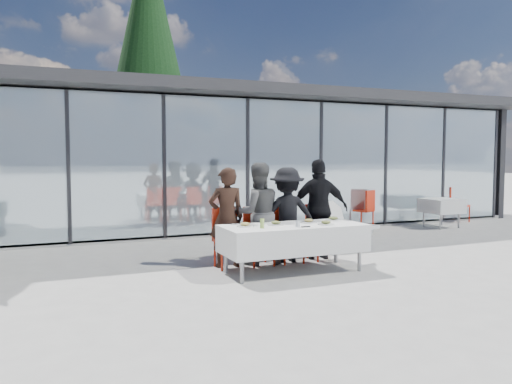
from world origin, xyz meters
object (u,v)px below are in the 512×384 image
diner_chair_c (287,231)px  spare_table_right (441,206)px  diner_a (227,217)px  spare_chair_b (366,207)px  diner_b (257,214)px  plate_b (276,223)px  diner_d (319,209)px  lounger (345,221)px  diner_chair_a (227,235)px  spare_chair_a (457,202)px  dining_table (293,238)px  conifer_tree (149,49)px  plate_extra (326,223)px  plate_a (245,225)px  folded_eyeglasses (306,227)px  diner_chair_b (258,233)px  plate_c (309,221)px  diner_c (287,215)px  plate_d (333,219)px  diner_chair_d (319,229)px  juice_bottle (262,223)px

diner_chair_c → spare_table_right: diner_chair_c is taller
diner_a → spare_chair_b: (4.77, 2.86, -0.28)m
diner_b → plate_b: diner_b is taller
diner_d → lounger: diner_d is taller
diner_chair_a → spare_chair_a: (7.90, 3.01, 0.00)m
dining_table → diner_a: diner_a is taller
diner_b → conifer_tree: 13.07m
diner_chair_a → plate_extra: bearing=-35.2°
plate_a → lounger: bearing=39.8°
folded_eyeglasses → dining_table: bearing=99.7°
diner_chair_b → diner_a: bearing=178.8°
plate_c → diner_a: bearing=151.8°
spare_chair_a → spare_chair_b: bearing=-177.6°
diner_c → diner_chair_a: bearing=14.0°
folded_eyeglasses → lounger: folded_eyeglasses is taller
plate_b → lounger: (3.36, 3.25, -0.52)m
diner_d → spare_chair_b: diner_d is taller
diner_b → diner_chair_b: diner_b is taller
diner_c → lounger: diner_c is taller
folded_eyeglasses → conifer_tree: size_ratio=0.01×
diner_b → plate_a: size_ratio=6.53×
diner_d → diner_b: bearing=14.8°
plate_d → folded_eyeglasses: size_ratio=1.88×
spare_table_right → spare_chair_a: spare_chair_a is taller
spare_chair_b → diner_chair_d: bearing=-136.5°
folded_eyeglasses → plate_c: bearing=56.6°
dining_table → diner_d: size_ratio=1.27×
diner_chair_c → diner_d: bearing=1.0°
diner_c → plate_extra: size_ratio=6.21×
diner_c → spare_table_right: size_ratio=1.90×
juice_bottle → folded_eyeglasses: juice_bottle is taller
plate_b → lounger: size_ratio=0.18×
diner_chair_d → plate_b: 1.37m
diner_chair_c → juice_bottle: bearing=-133.7°
diner_chair_a → spare_chair_b: size_ratio=1.00×
spare_chair_b → spare_table_right: bearing=-18.5°
diner_chair_a → plate_d: bearing=-17.1°
diner_c → plate_d: bearing=151.6°
spare_table_right → diner_chair_d: bearing=-155.4°
spare_chair_b → diner_a: bearing=-149.0°
plate_c → conifer_tree: conifer_tree is taller
plate_extra → juice_bottle: 1.09m
diner_b → folded_eyeglasses: 1.13m
diner_d → juice_bottle: (-1.51, -0.93, -0.06)m
plate_a → folded_eyeglasses: bearing=-26.7°
plate_a → folded_eyeglasses: size_ratio=1.88×
juice_bottle → conifer_tree: size_ratio=0.01×
plate_extra → juice_bottle: (-1.09, 0.02, 0.05)m
diner_d → plate_a: (-1.68, -0.65, -0.11)m
conifer_tree → diner_chair_d: bearing=-86.7°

